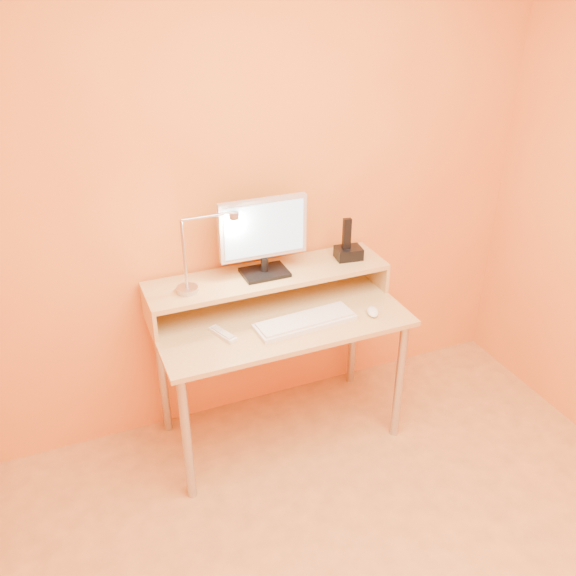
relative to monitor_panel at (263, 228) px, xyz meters
name	(u,v)px	position (x,y,z in m)	size (l,w,h in m)	color
wall_back	(254,190)	(0.02, 0.16, 0.13)	(3.00, 0.04, 2.50)	orange
desk_leg_fl	(187,439)	(-0.53, -0.41, -0.77)	(0.04, 0.04, 0.69)	#AFAEB8
desk_leg_fr	(399,381)	(0.57, -0.41, -0.77)	(0.04, 0.04, 0.69)	#AFAEB8
desk_leg_bl	(162,376)	(-0.53, 0.09, -0.77)	(0.04, 0.04, 0.69)	#AFAEB8
desk_leg_br	(353,332)	(0.57, 0.09, -0.77)	(0.04, 0.04, 0.69)	#AFAEB8
desk_lower	(280,319)	(0.02, -0.16, -0.41)	(1.20, 0.60, 0.03)	tan
shelf_riser_left	(149,314)	(-0.57, -0.01, -0.33)	(0.02, 0.30, 0.14)	tan
shelf_riser_right	(373,269)	(0.61, -0.01, -0.33)	(0.02, 0.30, 0.14)	tan
desk_shelf	(268,276)	(0.02, -0.01, -0.25)	(1.20, 0.30, 0.03)	tan
monitor_foot	(265,272)	(0.00, -0.01, -0.23)	(0.22, 0.16, 0.02)	black
monitor_neck	(265,264)	(0.00, -0.01, -0.19)	(0.04, 0.04, 0.07)	black
monitor_panel	(263,228)	(0.00, 0.00, 0.00)	(0.43, 0.04, 0.29)	#BBBAC0
monitor_back	(261,226)	(0.00, 0.02, 0.00)	(0.39, 0.01, 0.25)	black
monitor_screen	(264,230)	(0.00, -0.02, 0.00)	(0.39, 0.00, 0.25)	#8EB8DC
lamp_base	(187,290)	(-0.39, -0.04, -0.23)	(0.10, 0.10, 0.03)	#AFAEB8
lamp_post	(184,255)	(-0.39, -0.04, -0.05)	(0.01, 0.01, 0.33)	#AFAEB8
lamp_arm	(208,216)	(-0.27, -0.04, 0.12)	(0.01, 0.01, 0.24)	#AFAEB8
lamp_head	(234,216)	(-0.15, -0.04, 0.10)	(0.04, 0.04, 0.03)	#AFAEB8
lamp_bulb	(234,219)	(-0.15, -0.04, 0.09)	(0.03, 0.03, 0.00)	#FFEAC6
phone_dock	(348,253)	(0.46, -0.01, -0.21)	(0.13, 0.10, 0.06)	black
phone_handset	(347,234)	(0.44, -0.01, -0.10)	(0.04, 0.03, 0.16)	black
phone_led	(361,256)	(0.50, -0.06, -0.21)	(0.01, 0.00, 0.04)	#2C3EFF
keyboard	(305,322)	(0.10, -0.27, -0.39)	(0.48, 0.15, 0.02)	white
mouse	(373,312)	(0.44, -0.32, -0.38)	(0.05, 0.09, 0.03)	white
remote_control	(223,334)	(-0.29, -0.22, -0.39)	(0.04, 0.16, 0.02)	white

